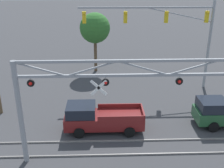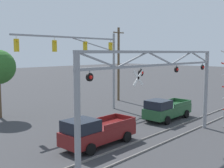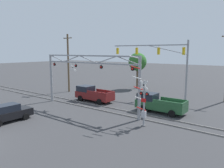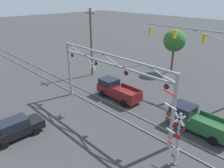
# 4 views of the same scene
# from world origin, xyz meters

# --- Properties ---
(rail_track_near) EXTENTS (80.00, 0.08, 0.10)m
(rail_track_near) POSITION_xyz_m (0.00, 12.65, 0.05)
(rail_track_near) COLOR gray
(rail_track_near) RESTS_ON ground_plane
(rail_track_far) EXTENTS (80.00, 0.08, 0.10)m
(rail_track_far) POSITION_xyz_m (0.00, 14.09, 0.05)
(rail_track_far) COLOR gray
(rail_track_far) RESTS_ON ground_plane
(crossing_gantry) EXTENTS (13.14, 0.30, 5.95)m
(crossing_gantry) POSITION_xyz_m (-0.01, 12.37, 3.98)
(crossing_gantry) COLOR gray
(crossing_gantry) RESTS_ON ground_plane
(traffic_signal_span) EXTENTS (11.37, 0.39, 7.75)m
(traffic_signal_span) POSITION_xyz_m (4.15, 22.65, 5.47)
(traffic_signal_span) COLOR gray
(traffic_signal_span) RESTS_ON ground_plane
(pickup_truck_lead) EXTENTS (5.23, 2.10, 1.89)m
(pickup_truck_lead) POSITION_xyz_m (-2.27, 15.53, 0.92)
(pickup_truck_lead) COLOR maroon
(pickup_truck_lead) RESTS_ON ground_plane
(pickup_truck_following) EXTENTS (5.20, 2.10, 1.89)m
(pickup_truck_following) POSITION_xyz_m (6.64, 15.97, 0.92)
(pickup_truck_following) COLOR #23512D
(pickup_truck_following) RESTS_ON ground_plane
(utility_pole_right) EXTENTS (1.80, 0.28, 8.78)m
(utility_pole_right) POSITION_xyz_m (11.29, 25.57, 4.54)
(utility_pole_right) COLOR brown
(utility_pole_right) RESTS_ON ground_plane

